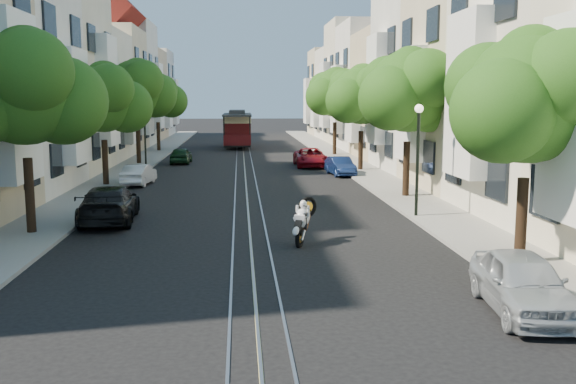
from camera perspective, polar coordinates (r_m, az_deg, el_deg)
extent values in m
plane|color=black|center=(47.57, -3.93, 2.87)|extent=(200.00, 200.00, 0.00)
cube|color=gray|center=(48.16, 4.73, 3.00)|extent=(2.50, 80.00, 0.12)
cube|color=gray|center=(48.07, -12.62, 2.82)|extent=(2.50, 80.00, 0.12)
cube|color=gray|center=(47.57, -4.60, 2.88)|extent=(0.06, 80.00, 0.02)
cube|color=gray|center=(47.57, -3.93, 2.88)|extent=(0.06, 80.00, 0.02)
cube|color=gray|center=(47.58, -3.27, 2.89)|extent=(0.06, 80.00, 0.02)
cube|color=tan|center=(47.57, -3.93, 2.88)|extent=(0.08, 80.00, 0.01)
cube|color=silver|center=(26.42, 23.82, 9.81)|extent=(7.00, 8.00, 11.00)
cube|color=white|center=(24.86, 15.87, 8.31)|extent=(0.90, 3.04, 6.05)
cube|color=beige|center=(33.69, 17.32, 8.81)|extent=(7.00, 8.00, 10.00)
cube|color=white|center=(32.49, 10.96, 7.65)|extent=(0.90, 3.04, 5.50)
cube|color=silver|center=(41.27, 13.25, 10.19)|extent=(7.00, 8.00, 12.00)
cube|color=white|center=(40.27, 7.98, 9.01)|extent=(0.90, 3.04, 6.60)
cube|color=#C6B28C|center=(48.93, 10.36, 8.19)|extent=(7.00, 8.00, 9.00)
cube|color=white|center=(48.12, 5.91, 7.42)|extent=(0.90, 3.04, 4.95)
cube|color=white|center=(56.72, 8.32, 8.99)|extent=(7.00, 8.00, 10.50)
cube|color=white|center=(56.01, 4.46, 8.20)|extent=(0.90, 3.04, 5.78)
cube|color=beige|center=(64.56, 6.76, 9.37)|extent=(7.00, 8.00, 11.50)
cube|color=white|center=(63.93, 3.37, 8.60)|extent=(0.90, 3.04, 6.32)
cube|color=silver|center=(72.41, 5.53, 8.47)|extent=(7.00, 8.00, 9.50)
cube|color=white|center=(71.87, 2.50, 7.90)|extent=(0.90, 3.04, 5.23)
cube|color=beige|center=(80.31, 4.55, 8.64)|extent=(7.00, 8.00, 10.00)
cube|color=white|center=(79.81, 1.82, 8.09)|extent=(0.90, 3.04, 5.50)
cube|color=white|center=(24.65, -23.21, 7.74)|extent=(0.90, 3.04, 5.93)
cube|color=white|center=(32.34, -18.60, 7.22)|extent=(0.90, 3.04, 5.39)
cube|color=beige|center=(41.08, -21.17, 9.70)|extent=(7.00, 8.00, 11.76)
cube|color=white|center=(40.14, -15.84, 8.64)|extent=(0.90, 3.04, 6.47)
cube|color=silver|center=(48.78, -18.36, 7.80)|extent=(7.00, 8.00, 8.82)
cube|color=white|center=(48.02, -13.89, 7.13)|extent=(0.90, 3.04, 4.85)
cube|color=beige|center=(56.58, -16.44, 8.64)|extent=(7.00, 8.00, 10.29)
cube|color=white|center=(55.92, -12.56, 7.94)|extent=(0.90, 3.04, 5.66)
cube|color=silver|center=(64.44, -14.96, 9.05)|extent=(7.00, 8.00, 11.27)
cube|color=white|center=(63.85, -11.55, 8.36)|extent=(0.90, 3.04, 6.20)
cube|color=#C6B28C|center=(72.31, -13.77, 8.20)|extent=(7.00, 8.00, 9.31)
cube|color=white|center=(71.79, -10.73, 7.70)|extent=(0.90, 3.04, 5.12)
cube|color=white|center=(80.22, -12.84, 8.39)|extent=(7.00, 8.00, 9.80)
cube|color=white|center=(79.75, -10.10, 7.91)|extent=(0.90, 3.04, 5.39)
cylinder|color=black|center=(18.29, 20.03, -2.36)|extent=(0.30, 0.30, 2.27)
sphere|color=#204812|center=(18.00, 20.54, 7.76)|extent=(3.38, 3.38, 3.38)
sphere|color=#204812|center=(18.93, 22.88, 6.42)|extent=(2.70, 2.70, 2.70)
sphere|color=#204812|center=(16.98, 18.55, 6.84)|extent=(2.64, 2.64, 2.64)
sphere|color=#204812|center=(18.15, 20.84, 10.59)|extent=(2.03, 2.03, 2.03)
cylinder|color=black|center=(29.50, 10.46, 2.06)|extent=(0.30, 0.30, 2.45)
sphere|color=#204812|center=(29.34, 10.64, 8.80)|extent=(3.64, 3.64, 3.64)
sphere|color=#204812|center=(30.12, 12.41, 7.97)|extent=(2.91, 2.91, 2.91)
sphere|color=#204812|center=(28.43, 9.12, 8.25)|extent=(2.84, 2.84, 2.84)
sphere|color=#204812|center=(29.48, 10.83, 10.54)|extent=(2.18, 2.18, 2.18)
cylinder|color=black|center=(40.19, 6.47, 3.72)|extent=(0.30, 0.30, 2.38)
sphere|color=#204812|center=(40.07, 6.55, 8.52)|extent=(3.54, 3.54, 3.54)
sphere|color=#204812|center=(40.78, 7.94, 7.93)|extent=(2.83, 2.83, 2.83)
sphere|color=#204812|center=(39.21, 5.36, 8.11)|extent=(2.76, 2.76, 2.76)
sphere|color=#204812|center=(40.20, 6.69, 9.80)|extent=(2.12, 2.12, 2.12)
cylinder|color=black|center=(51.01, 4.17, 4.79)|extent=(0.30, 0.30, 2.52)
sphere|color=#204812|center=(50.92, 4.21, 8.80)|extent=(3.74, 3.74, 3.74)
sphere|color=#204812|center=(51.58, 5.34, 8.33)|extent=(3.00, 3.00, 3.00)
sphere|color=#204812|center=(50.09, 3.24, 8.47)|extent=(2.92, 2.92, 2.92)
sphere|color=#204812|center=(51.05, 4.32, 9.80)|extent=(2.25, 2.25, 2.25)
cylinder|color=black|center=(22.66, -21.97, -0.26)|extent=(0.30, 0.30, 2.45)
sphere|color=#204812|center=(22.44, -22.46, 8.52)|extent=(3.64, 3.64, 3.64)
sphere|color=#204812|center=(22.61, -19.34, 7.66)|extent=(2.91, 2.91, 2.91)
sphere|color=#204812|center=(22.54, -22.26, 10.82)|extent=(2.18, 2.18, 2.18)
cylinder|color=black|center=(34.21, -15.94, 2.57)|extent=(0.30, 0.30, 2.27)
sphere|color=#204812|center=(34.06, -16.15, 7.96)|extent=(3.38, 3.38, 3.38)
sphere|color=#204812|center=(34.35, -14.14, 7.37)|extent=(2.70, 2.70, 2.70)
sphere|color=#204812|center=(33.59, -17.97, 7.38)|extent=(2.64, 2.64, 2.64)
sphere|color=#204812|center=(34.15, -16.01, 9.48)|extent=(2.03, 2.03, 2.03)
cylinder|color=black|center=(44.99, -13.16, 4.20)|extent=(0.30, 0.30, 2.62)
sphere|color=#204812|center=(44.89, -13.31, 8.93)|extent=(3.90, 3.90, 3.90)
sphere|color=#204812|center=(45.23, -11.81, 8.46)|extent=(3.12, 3.12, 3.12)
sphere|color=#204812|center=(44.36, -14.67, 8.50)|extent=(3.04, 3.04, 3.04)
sphere|color=#204812|center=(45.00, -13.20, 10.07)|extent=(2.34, 2.34, 2.34)
cylinder|color=black|center=(55.87, -11.44, 4.88)|extent=(0.30, 0.30, 2.38)
sphere|color=#204812|center=(55.79, -11.54, 8.33)|extent=(3.54, 3.54, 3.54)
sphere|color=#204812|center=(56.16, -10.34, 7.95)|extent=(2.83, 2.83, 2.83)
sphere|color=#204812|center=(55.22, -12.61, 7.99)|extent=(2.76, 2.76, 2.76)
sphere|color=#204812|center=(55.88, -11.45, 9.26)|extent=(2.12, 2.12, 2.12)
cylinder|color=black|center=(24.39, 11.44, 2.58)|extent=(0.12, 0.12, 4.00)
sphere|color=#FFF2CC|center=(24.28, 11.57, 7.28)|extent=(0.32, 0.32, 0.32)
cylinder|color=black|center=(41.86, -12.59, 4.87)|extent=(0.12, 0.12, 4.00)
sphere|color=#FFF2CC|center=(41.79, -12.68, 7.60)|extent=(0.32, 0.32, 0.32)
torus|color=black|center=(19.61, 1.04, -4.07)|extent=(0.37, 0.70, 0.69)
torus|color=black|center=(20.42, 1.78, -1.34)|extent=(0.64, 0.45, 0.67)
ellipsoid|color=silver|center=(19.92, 1.36, -2.29)|extent=(0.71, 1.02, 0.88)
ellipsoid|color=silver|center=(19.64, 1.17, -2.02)|extent=(0.50, 0.60, 0.49)
cube|color=black|center=(19.36, 0.91, -2.91)|extent=(0.34, 0.50, 0.39)
cube|color=silver|center=(19.63, 1.16, -2.21)|extent=(0.46, 0.58, 0.20)
sphere|color=black|center=(19.91, 1.38, -1.89)|extent=(0.24, 0.24, 0.24)
cube|color=black|center=(59.88, -4.51, 4.42)|extent=(2.40, 8.19, 0.31)
cube|color=#4B0C0E|center=(59.81, -4.52, 5.59)|extent=(2.48, 5.12, 2.45)
cube|color=beige|center=(59.77, -4.53, 6.47)|extent=(2.54, 5.17, 0.61)
cube|color=#2D2D30|center=(59.76, -4.54, 6.86)|extent=(2.61, 8.19, 0.18)
cube|color=#2D2D30|center=(59.76, -4.54, 7.11)|extent=(1.46, 4.61, 0.36)
imported|color=#9FA5AA|center=(14.48, 20.13, -7.58)|extent=(1.87, 3.91, 1.29)
imported|color=#0C193D|center=(37.90, 4.68, 2.31)|extent=(1.50, 3.41, 1.09)
imported|color=maroon|center=(42.67, 2.04, 3.09)|extent=(2.07, 4.44, 1.23)
imported|color=black|center=(24.26, -15.61, -1.04)|extent=(2.18, 4.76, 1.35)
imported|color=silver|center=(34.46, -13.13, 1.53)|extent=(1.49, 3.42, 1.09)
imported|color=#143219|center=(45.38, -9.49, 3.24)|extent=(1.41, 3.37, 1.14)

